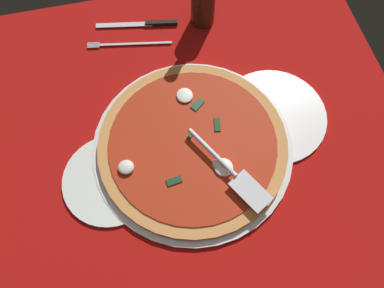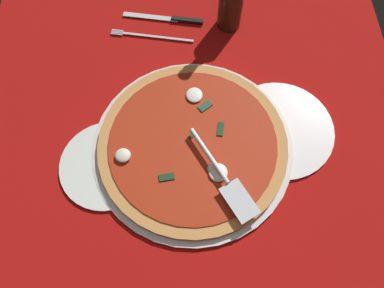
# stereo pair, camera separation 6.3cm
# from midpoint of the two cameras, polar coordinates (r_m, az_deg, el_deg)

# --- Properties ---
(ground_plane) EXTENTS (0.99, 0.99, 0.01)m
(ground_plane) POSITION_cam_midpoint_polar(r_m,az_deg,el_deg) (0.83, 2.31, -1.82)
(ground_plane) COLOR #A50F0C
(checker_pattern) EXTENTS (0.99, 0.99, 0.00)m
(checker_pattern) POSITION_cam_midpoint_polar(r_m,az_deg,el_deg) (0.83, 2.32, -1.70)
(checker_pattern) COLOR white
(checker_pattern) RESTS_ON ground_plane
(pizza_pan) EXTENTS (0.44, 0.44, 0.01)m
(pizza_pan) POSITION_cam_midpoint_polar(r_m,az_deg,el_deg) (0.83, 2.18, -0.64)
(pizza_pan) COLOR silver
(pizza_pan) RESTS_ON ground_plane
(dinner_plate_left) EXTENTS (0.24, 0.24, 0.01)m
(dinner_plate_left) POSITION_cam_midpoint_polar(r_m,az_deg,el_deg) (0.88, 15.07, 1.97)
(dinner_plate_left) COLOR white
(dinner_plate_left) RESTS_ON ground_plane
(dinner_plate_right) EXTENTS (0.20, 0.20, 0.01)m
(dinner_plate_right) POSITION_cam_midpoint_polar(r_m,az_deg,el_deg) (0.83, -10.54, -3.32)
(dinner_plate_right) COLOR silver
(dinner_plate_right) RESTS_ON ground_plane
(pizza) EXTENTS (0.41, 0.41, 0.03)m
(pizza) POSITION_cam_midpoint_polar(r_m,az_deg,el_deg) (0.82, 2.19, -0.25)
(pizza) COLOR #D48B4A
(pizza) RESTS_ON pizza_pan
(pizza_server) EXTENTS (0.13, 0.21, 0.01)m
(pizza_server) POSITION_cam_midpoint_polar(r_m,az_deg,el_deg) (0.77, 6.98, -4.91)
(pizza_server) COLOR silver
(pizza_server) RESTS_ON pizza
(place_setting_near) EXTENTS (0.23, 0.17, 0.01)m
(place_setting_near) POSITION_cam_midpoint_polar(r_m,az_deg,el_deg) (1.02, -2.85, 16.96)
(place_setting_near) COLOR white
(place_setting_near) RESTS_ON ground_plane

